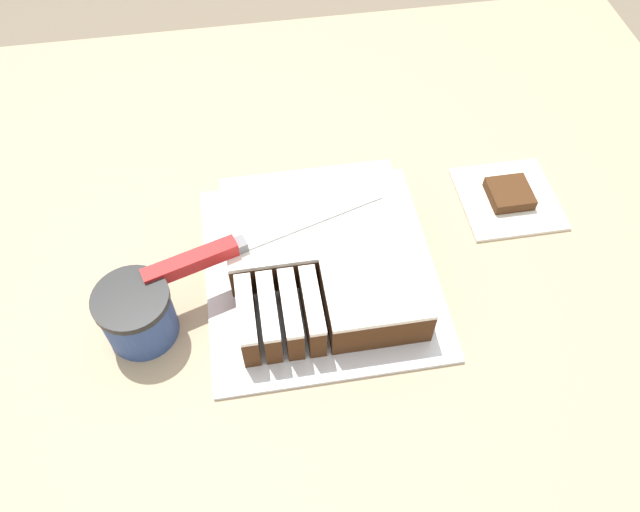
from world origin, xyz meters
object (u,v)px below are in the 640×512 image
object	(u,v)px
cake	(323,253)
knife	(213,254)
cake_board	(320,270)
brownie	(509,194)
coffee_cup	(137,314)

from	to	relation	value
cake	knife	xyz separation A→B (m)	(-0.15, -0.01, 0.04)
cake_board	brownie	distance (m)	0.33
cake_board	cake	bearing A→B (deg)	48.73
knife	coffee_cup	xyz separation A→B (m)	(-0.11, -0.06, -0.04)
brownie	knife	bearing A→B (deg)	-168.61
cake_board	coffee_cup	size ratio (longest dim) A/B	3.55
brownie	cake	bearing A→B (deg)	-164.99
cake	knife	distance (m)	0.16
cake	brownie	distance (m)	0.32
cake	cake_board	bearing A→B (deg)	-131.27
cake	brownie	size ratio (longest dim) A/B	4.34
coffee_cup	brownie	bearing A→B (deg)	14.58
cake	knife	world-z (taller)	knife
coffee_cup	brownie	distance (m)	0.59
coffee_cup	brownie	xyz separation A→B (m)	(0.57, 0.15, -0.03)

